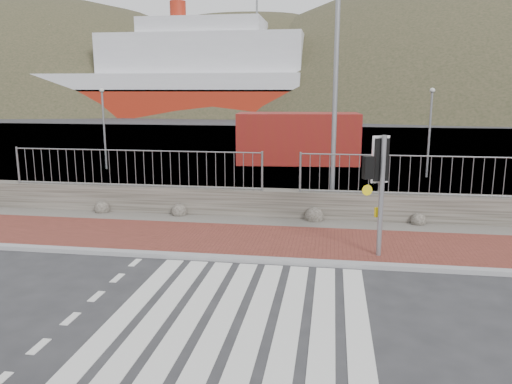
% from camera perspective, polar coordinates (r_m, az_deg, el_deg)
% --- Properties ---
extents(ground, '(220.00, 220.00, 0.00)m').
position_cam_1_polar(ground, '(9.30, -1.89, -14.20)').
color(ground, '#28282B').
rests_on(ground, ground).
extents(sidewalk_far, '(40.00, 3.00, 0.08)m').
position_cam_1_polar(sidewalk_far, '(13.43, 1.65, -5.74)').
color(sidewalk_far, brown).
rests_on(sidewalk_far, ground).
extents(kerb_far, '(40.00, 0.25, 0.12)m').
position_cam_1_polar(kerb_far, '(12.02, 0.76, -7.81)').
color(kerb_far, gray).
rests_on(kerb_far, ground).
extents(zebra_crossing, '(4.62, 5.60, 0.01)m').
position_cam_1_polar(zebra_crossing, '(9.30, -1.89, -14.16)').
color(zebra_crossing, silver).
rests_on(zebra_crossing, ground).
extents(gravel_strip, '(40.00, 1.50, 0.06)m').
position_cam_1_polar(gravel_strip, '(15.34, 2.58, -3.56)').
color(gravel_strip, '#59544C').
rests_on(gravel_strip, ground).
extents(stone_wall, '(40.00, 0.60, 0.90)m').
position_cam_1_polar(stone_wall, '(16.01, 2.90, -1.36)').
color(stone_wall, '#413D35').
rests_on(stone_wall, ground).
extents(railing, '(18.07, 0.07, 1.22)m').
position_cam_1_polar(railing, '(15.61, 2.89, 3.42)').
color(railing, gray).
rests_on(railing, stone_wall).
extents(quay, '(120.00, 40.00, 0.50)m').
position_cam_1_polar(quay, '(36.38, 6.24, 5.19)').
color(quay, '#4C4C4F').
rests_on(quay, ground).
extents(water, '(220.00, 50.00, 0.05)m').
position_cam_1_polar(water, '(71.25, 7.54, 8.30)').
color(water, '#3F4C54').
rests_on(water, ground).
extents(ferry, '(50.00, 16.00, 20.00)m').
position_cam_1_polar(ferry, '(80.52, -10.52, 12.40)').
color(ferry, maroon).
rests_on(ferry, ground).
extents(hills_backdrop, '(254.00, 90.00, 100.00)m').
position_cam_1_polar(hills_backdrop, '(100.00, 11.40, -4.30)').
color(hills_backdrop, '#292E1B').
rests_on(hills_backdrop, ground).
extents(traffic_signal_far, '(0.74, 0.47, 3.01)m').
position_cam_1_polar(traffic_signal_far, '(12.14, 14.10, 2.41)').
color(traffic_signal_far, gray).
rests_on(traffic_signal_far, ground).
extents(streetlight, '(1.83, 0.60, 8.74)m').
position_cam_1_polar(streetlight, '(16.31, 9.68, 14.54)').
color(streetlight, gray).
rests_on(streetlight, ground).
extents(shipping_container, '(6.86, 3.31, 2.77)m').
position_cam_1_polar(shipping_container, '(27.97, 4.81, 6.15)').
color(shipping_container, maroon).
rests_on(shipping_container, ground).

